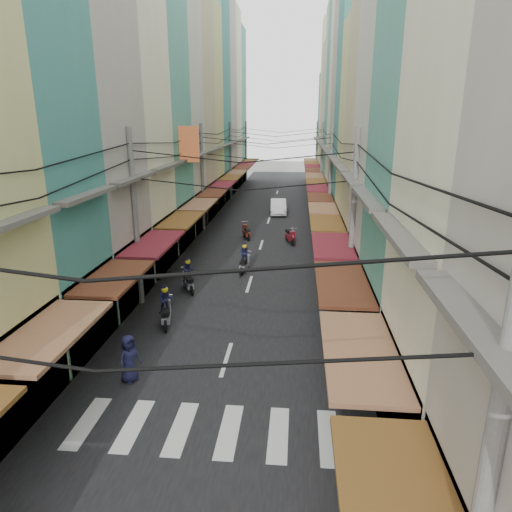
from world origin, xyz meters
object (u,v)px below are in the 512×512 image
Objects in this scene: market_umbrella at (431,381)px; bicycle at (404,312)px; white_car at (278,214)px; traffic_sign at (393,306)px.

bicycle is at bearing 80.51° from market_umbrella.
white_car is at bearing 99.44° from market_umbrella.
market_umbrella is 4.38m from traffic_sign.
white_car reaches higher than bicycle.
market_umbrella reaches higher than white_car.
market_umbrella is at bearing -84.06° from white_car.
market_umbrella is at bearing -88.37° from traffic_sign.
bicycle is at bearing 71.34° from traffic_sign.
market_umbrella is (-1.57, -9.39, 2.19)m from bicycle.
white_car is 23.10m from bicycle.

